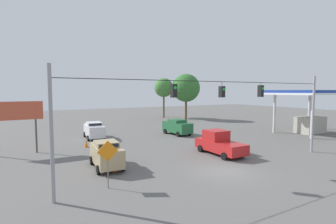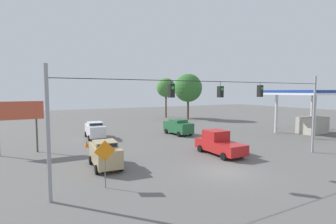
{
  "view_description": "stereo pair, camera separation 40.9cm",
  "coord_description": "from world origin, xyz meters",
  "px_view_note": "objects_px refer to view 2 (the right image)",
  "views": [
    {
      "loc": [
        12.64,
        13.63,
        5.7
      ],
      "look_at": [
        -0.56,
        -9.06,
        3.59
      ],
      "focal_mm": 28.0,
      "sensor_mm": 36.0,
      "label": 1
    },
    {
      "loc": [
        12.29,
        13.84,
        5.7
      ],
      "look_at": [
        -0.56,
        -9.06,
        3.59
      ],
      "focal_mm": 28.0,
      "sensor_mm": 36.0,
      "label": 2
    }
  ],
  "objects_px": {
    "work_zone_sign": "(105,155)",
    "tree_horizon_right": "(166,88)",
    "tree_horizon_left": "(188,88)",
    "roadside_billboard": "(17,115)",
    "sedan_white_withflow_far": "(95,130)",
    "traffic_cone_third": "(93,150)",
    "sedan_green_oncoming_far": "(178,127)",
    "gas_station": "(313,102)",
    "overhead_signal_span": "(220,110)",
    "pickup_truck_red_crossing_near": "(219,144)",
    "traffic_cone_nearest": "(113,166)",
    "traffic_cone_second": "(102,157)",
    "traffic_cone_fourth": "(87,143)",
    "sedan_tan_parked_shoulder": "(105,154)"
  },
  "relations": [
    {
      "from": "sedan_tan_parked_shoulder",
      "to": "pickup_truck_red_crossing_near",
      "type": "bearing_deg",
      "value": 174.53
    },
    {
      "from": "sedan_tan_parked_shoulder",
      "to": "traffic_cone_nearest",
      "type": "distance_m",
      "value": 1.3
    },
    {
      "from": "traffic_cone_nearest",
      "to": "tree_horizon_left",
      "type": "distance_m",
      "value": 35.42
    },
    {
      "from": "work_zone_sign",
      "to": "tree_horizon_right",
      "type": "height_order",
      "value": "tree_horizon_right"
    },
    {
      "from": "sedan_green_oncoming_far",
      "to": "traffic_cone_nearest",
      "type": "xyz_separation_m",
      "value": [
        12.31,
        11.12,
        -0.66
      ]
    },
    {
      "from": "sedan_tan_parked_shoulder",
      "to": "overhead_signal_span",
      "type": "bearing_deg",
      "value": 146.38
    },
    {
      "from": "gas_station",
      "to": "pickup_truck_red_crossing_near",
      "type": "bearing_deg",
      "value": 9.14
    },
    {
      "from": "sedan_white_withflow_far",
      "to": "traffic_cone_third",
      "type": "height_order",
      "value": "sedan_white_withflow_far"
    },
    {
      "from": "sedan_green_oncoming_far",
      "to": "tree_horizon_right",
      "type": "xyz_separation_m",
      "value": [
        -9.39,
        -20.36,
        5.37
      ]
    },
    {
      "from": "sedan_green_oncoming_far",
      "to": "traffic_cone_third",
      "type": "relative_size",
      "value": 6.18
    },
    {
      "from": "traffic_cone_second",
      "to": "tree_horizon_left",
      "type": "relative_size",
      "value": 0.08
    },
    {
      "from": "pickup_truck_red_crossing_near",
      "to": "sedan_white_withflow_far",
      "type": "relative_size",
      "value": 1.12
    },
    {
      "from": "roadside_billboard",
      "to": "traffic_cone_fourth",
      "type": "bearing_deg",
      "value": -179.98
    },
    {
      "from": "traffic_cone_nearest",
      "to": "sedan_tan_parked_shoulder",
      "type": "bearing_deg",
      "value": -78.79
    },
    {
      "from": "tree_horizon_right",
      "to": "roadside_billboard",
      "type": "bearing_deg",
      "value": 39.08
    },
    {
      "from": "traffic_cone_nearest",
      "to": "gas_station",
      "type": "xyz_separation_m",
      "value": [
        -28.74,
        -3.16,
        3.86
      ]
    },
    {
      "from": "work_zone_sign",
      "to": "tree_horizon_left",
      "type": "relative_size",
      "value": 0.31
    },
    {
      "from": "sedan_green_oncoming_far",
      "to": "pickup_truck_red_crossing_near",
      "type": "bearing_deg",
      "value": 77.49
    },
    {
      "from": "traffic_cone_third",
      "to": "gas_station",
      "type": "distance_m",
      "value": 29.1
    },
    {
      "from": "pickup_truck_red_crossing_near",
      "to": "traffic_cone_fourth",
      "type": "xyz_separation_m",
      "value": [
        9.75,
        -8.97,
        -0.61
      ]
    },
    {
      "from": "traffic_cone_fourth",
      "to": "roadside_billboard",
      "type": "relative_size",
      "value": 0.15
    },
    {
      "from": "pickup_truck_red_crossing_near",
      "to": "traffic_cone_nearest",
      "type": "xyz_separation_m",
      "value": [
        9.88,
        0.13,
        -0.61
      ]
    },
    {
      "from": "tree_horizon_right",
      "to": "traffic_cone_third",
      "type": "bearing_deg",
      "value": 49.67
    },
    {
      "from": "work_zone_sign",
      "to": "tree_horizon_right",
      "type": "bearing_deg",
      "value": -123.79
    },
    {
      "from": "sedan_green_oncoming_far",
      "to": "roadside_billboard",
      "type": "xyz_separation_m",
      "value": [
        18.19,
        2.03,
        2.54
      ]
    },
    {
      "from": "overhead_signal_span",
      "to": "gas_station",
      "type": "distance_m",
      "value": 22.95
    },
    {
      "from": "roadside_billboard",
      "to": "work_zone_sign",
      "type": "distance_m",
      "value": 13.0
    },
    {
      "from": "overhead_signal_span",
      "to": "traffic_cone_third",
      "type": "height_order",
      "value": "overhead_signal_span"
    },
    {
      "from": "overhead_signal_span",
      "to": "traffic_cone_nearest",
      "type": "relative_size",
      "value": 30.67
    },
    {
      "from": "tree_horizon_left",
      "to": "tree_horizon_right",
      "type": "relative_size",
      "value": 1.08
    },
    {
      "from": "sedan_tan_parked_shoulder",
      "to": "sedan_white_withflow_far",
      "type": "height_order",
      "value": "sedan_tan_parked_shoulder"
    },
    {
      "from": "gas_station",
      "to": "tree_horizon_right",
      "type": "bearing_deg",
      "value": -76.04
    },
    {
      "from": "pickup_truck_red_crossing_near",
      "to": "sedan_white_withflow_far",
      "type": "xyz_separation_m",
      "value": [
        7.72,
        -13.67,
        0.05
      ]
    },
    {
      "from": "overhead_signal_span",
      "to": "traffic_cone_second",
      "type": "xyz_separation_m",
      "value": [
        6.73,
        -6.58,
        -3.99
      ]
    },
    {
      "from": "roadside_billboard",
      "to": "tree_horizon_right",
      "type": "relative_size",
      "value": 0.56
    },
    {
      "from": "sedan_green_oncoming_far",
      "to": "traffic_cone_second",
      "type": "distance_m",
      "value": 14.7
    },
    {
      "from": "tree_horizon_right",
      "to": "traffic_cone_second",
      "type": "bearing_deg",
      "value": 52.78
    },
    {
      "from": "tree_horizon_left",
      "to": "overhead_signal_span",
      "type": "bearing_deg",
      "value": 60.21
    },
    {
      "from": "gas_station",
      "to": "tree_horizon_left",
      "type": "bearing_deg",
      "value": -77.14
    },
    {
      "from": "pickup_truck_red_crossing_near",
      "to": "tree_horizon_left",
      "type": "height_order",
      "value": "tree_horizon_left"
    },
    {
      "from": "overhead_signal_span",
      "to": "traffic_cone_second",
      "type": "bearing_deg",
      "value": -44.36
    },
    {
      "from": "sedan_white_withflow_far",
      "to": "tree_horizon_left",
      "type": "xyz_separation_m",
      "value": [
        -21.44,
        -11.95,
        5.29
      ]
    },
    {
      "from": "traffic_cone_third",
      "to": "work_zone_sign",
      "type": "relative_size",
      "value": 0.26
    },
    {
      "from": "tree_horizon_right",
      "to": "overhead_signal_span",
      "type": "bearing_deg",
      "value": 66.98
    },
    {
      "from": "traffic_cone_fourth",
      "to": "tree_horizon_right",
      "type": "height_order",
      "value": "tree_horizon_right"
    },
    {
      "from": "traffic_cone_nearest",
      "to": "gas_station",
      "type": "relative_size",
      "value": 0.06
    },
    {
      "from": "sedan_green_oncoming_far",
      "to": "traffic_cone_second",
      "type": "bearing_deg",
      "value": 33.54
    },
    {
      "from": "overhead_signal_span",
      "to": "traffic_cone_third",
      "type": "relative_size",
      "value": 30.67
    },
    {
      "from": "traffic_cone_nearest",
      "to": "roadside_billboard",
      "type": "xyz_separation_m",
      "value": [
        5.87,
        -9.09,
        3.2
      ]
    },
    {
      "from": "traffic_cone_second",
      "to": "tree_horizon_right",
      "type": "height_order",
      "value": "tree_horizon_right"
    }
  ]
}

